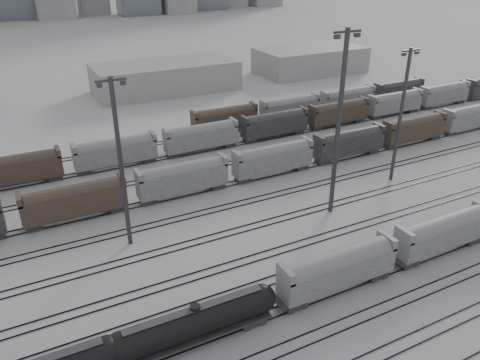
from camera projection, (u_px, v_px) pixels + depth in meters
name	position (u px, v px, depth m)	size (l,w,h in m)	color
ground	(353.00, 291.00, 55.24)	(900.00, 900.00, 0.00)	silver
tracks	(276.00, 222.00, 69.19)	(220.00, 71.50, 0.16)	black
tank_car_b	(196.00, 322.00, 46.88)	(18.21, 3.03, 4.50)	black
hopper_car_a	(338.00, 267.00, 53.84)	(15.06, 2.99, 5.38)	black
hopper_car_b	(443.00, 231.00, 60.89)	(14.85, 2.95, 5.31)	black
light_mast_b	(121.00, 162.00, 58.88)	(3.69, 0.59, 23.08)	#363638
light_mast_c	(339.00, 122.00, 65.96)	(4.37, 0.70, 27.31)	#363638
light_mast_d	(401.00, 114.00, 76.95)	(3.64, 0.58, 22.76)	#363638
bg_string_near	(273.00, 160.00, 82.88)	(151.00, 3.00, 5.60)	gray
bg_string_mid	(275.00, 125.00, 99.78)	(151.00, 3.00, 5.60)	black
bg_string_far	(319.00, 104.00, 113.37)	(66.00, 3.00, 5.60)	#48382D
warehouse_mid	(166.00, 77.00, 133.52)	(40.00, 18.00, 8.00)	#9B9B9D
warehouse_right	(310.00, 60.00, 154.09)	(35.00, 18.00, 8.00)	#9B9B9D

